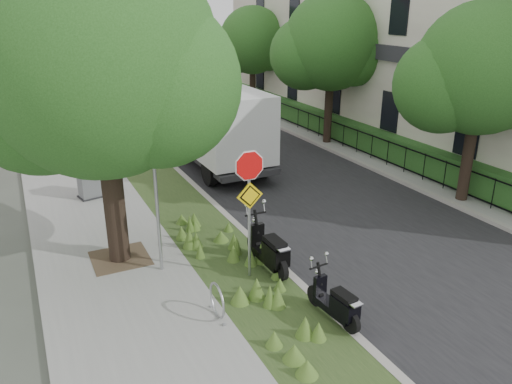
# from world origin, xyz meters

# --- Properties ---
(ground) EXTENTS (120.00, 120.00, 0.00)m
(ground) POSITION_xyz_m (0.00, 0.00, 0.00)
(ground) COLOR #4C5147
(ground) RESTS_ON ground
(sidewalk_near) EXTENTS (3.50, 60.00, 0.12)m
(sidewalk_near) POSITION_xyz_m (-4.25, 10.00, 0.06)
(sidewalk_near) COLOR gray
(sidewalk_near) RESTS_ON ground
(verge) EXTENTS (2.00, 60.00, 0.12)m
(verge) POSITION_xyz_m (-1.50, 10.00, 0.06)
(verge) COLOR #2A411B
(verge) RESTS_ON ground
(kerb_near) EXTENTS (0.20, 60.00, 0.13)m
(kerb_near) POSITION_xyz_m (-0.50, 10.00, 0.07)
(kerb_near) COLOR #9E9991
(kerb_near) RESTS_ON ground
(road) EXTENTS (7.00, 60.00, 0.01)m
(road) POSITION_xyz_m (3.00, 10.00, 0.01)
(road) COLOR black
(road) RESTS_ON ground
(kerb_far) EXTENTS (0.20, 60.00, 0.13)m
(kerb_far) POSITION_xyz_m (6.50, 10.00, 0.07)
(kerb_far) COLOR #9E9991
(kerb_far) RESTS_ON ground
(footpath_far) EXTENTS (3.20, 60.00, 0.12)m
(footpath_far) POSITION_xyz_m (8.20, 10.00, 0.06)
(footpath_far) COLOR gray
(footpath_far) RESTS_ON ground
(street_tree_main) EXTENTS (6.21, 5.54, 7.66)m
(street_tree_main) POSITION_xyz_m (-4.08, 2.86, 4.80)
(street_tree_main) COLOR black
(street_tree_main) RESTS_ON ground
(bare_post) EXTENTS (0.08, 0.08, 4.00)m
(bare_post) POSITION_xyz_m (-3.20, 1.80, 2.12)
(bare_post) COLOR #A5A8AD
(bare_post) RESTS_ON ground
(bike_hoop) EXTENTS (0.06, 0.78, 0.77)m
(bike_hoop) POSITION_xyz_m (-2.70, -0.60, 0.50)
(bike_hoop) COLOR #A5A8AD
(bike_hoop) RESTS_ON ground
(sign_assembly) EXTENTS (0.94, 0.08, 3.22)m
(sign_assembly) POSITION_xyz_m (-1.40, 0.58, 2.33)
(sign_assembly) COLOR #A5A8AD
(sign_assembly) RESTS_ON ground
(fence_far) EXTENTS (0.04, 24.00, 1.00)m
(fence_far) POSITION_xyz_m (7.20, 10.00, 0.67)
(fence_far) COLOR black
(fence_far) RESTS_ON ground
(hedge_far) EXTENTS (1.00, 24.00, 1.10)m
(hedge_far) POSITION_xyz_m (7.90, 10.00, 0.67)
(hedge_far) COLOR #1E4619
(hedge_far) RESTS_ON footpath_far
(terrace_houses) EXTENTS (7.40, 26.40, 8.20)m
(terrace_houses) POSITION_xyz_m (11.49, 10.00, 4.16)
(terrace_houses) COLOR #BEB8A2
(terrace_houses) RESTS_ON ground
(far_tree_a) EXTENTS (4.60, 4.10, 6.22)m
(far_tree_a) POSITION_xyz_m (6.94, 2.05, 4.13)
(far_tree_a) COLOR black
(far_tree_a) RESTS_ON ground
(far_tree_b) EXTENTS (4.83, 4.31, 6.56)m
(far_tree_b) POSITION_xyz_m (6.94, 10.05, 4.37)
(far_tree_b) COLOR black
(far_tree_b) RESTS_ON ground
(far_tree_c) EXTENTS (4.37, 3.89, 5.93)m
(far_tree_c) POSITION_xyz_m (6.94, 18.04, 3.95)
(far_tree_c) COLOR black
(far_tree_c) RESTS_ON ground
(scooter_near) EXTENTS (0.41, 1.92, 0.92)m
(scooter_near) POSITION_xyz_m (-0.84, 0.58, 0.56)
(scooter_near) COLOR black
(scooter_near) RESTS_ON ground
(scooter_far) EXTENTS (0.42, 1.58, 0.75)m
(scooter_far) POSITION_xyz_m (-0.58, -1.86, 0.49)
(scooter_far) COLOR black
(scooter_far) RESTS_ON ground
(box_truck) EXTENTS (2.47, 6.02, 2.71)m
(box_truck) POSITION_xyz_m (1.16, 8.82, 1.77)
(box_truck) COLOR #262628
(box_truck) RESTS_ON ground
(utility_cabinet) EXTENTS (1.04, 0.81, 1.24)m
(utility_cabinet) POSITION_xyz_m (-3.90, 7.55, 0.71)
(utility_cabinet) COLOR #262628
(utility_cabinet) RESTS_ON ground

